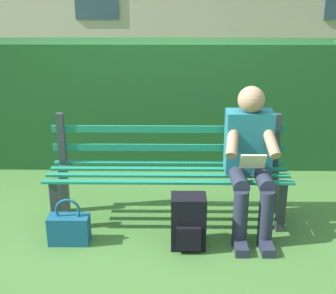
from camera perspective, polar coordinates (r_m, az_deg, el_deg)
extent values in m
plane|color=#3D6B2D|center=(4.10, 0.02, -9.04)|extent=(60.00, 60.00, 0.00)
cube|color=#2D3338|center=(3.95, 13.80, -7.13)|extent=(0.07, 0.07, 0.45)
cube|color=#2D3338|center=(3.97, -13.75, -6.99)|extent=(0.07, 0.07, 0.45)
cube|color=#2D3338|center=(4.24, 12.85, -5.17)|extent=(0.07, 0.07, 0.45)
cube|color=#2D3338|center=(4.26, -12.71, -5.05)|extent=(0.07, 0.07, 0.45)
cube|color=#197251|center=(4.10, 0.05, -1.99)|extent=(2.03, 0.06, 0.02)
cube|color=#197251|center=(3.97, 0.03, -2.73)|extent=(2.03, 0.06, 0.02)
cube|color=#197251|center=(3.84, 0.01, -3.53)|extent=(2.03, 0.06, 0.02)
cube|color=#197251|center=(3.71, -0.02, -4.38)|extent=(2.03, 0.06, 0.02)
cube|color=#2D3338|center=(4.11, 13.22, 1.00)|extent=(0.06, 0.06, 0.45)
cube|color=#2D3338|center=(4.13, -13.05, 1.09)|extent=(0.06, 0.06, 0.45)
cube|color=#197251|center=(4.04, 0.05, -0.07)|extent=(2.03, 0.02, 0.06)
cube|color=#197251|center=(3.99, 0.05, 2.23)|extent=(2.03, 0.02, 0.06)
cube|color=#1E6672|center=(3.88, 9.92, 0.68)|extent=(0.38, 0.22, 0.52)
sphere|color=#A57A5B|center=(3.76, 10.27, 5.78)|extent=(0.22, 0.22, 0.22)
cylinder|color=#232838|center=(3.79, 11.69, -3.78)|extent=(0.13, 0.42, 0.13)
cylinder|color=#232838|center=(3.75, 8.68, -3.80)|extent=(0.13, 0.42, 0.13)
cylinder|color=#232838|center=(3.71, 12.02, -8.66)|extent=(0.12, 0.12, 0.47)
cylinder|color=#232838|center=(3.67, 8.92, -8.73)|extent=(0.12, 0.12, 0.47)
cube|color=#232838|center=(3.73, 12.04, -11.92)|extent=(0.10, 0.24, 0.07)
cube|color=#232838|center=(3.70, 8.93, -12.02)|extent=(0.10, 0.24, 0.07)
cylinder|color=#A57A5B|center=(3.76, 12.55, 0.87)|extent=(0.14, 0.32, 0.26)
cylinder|color=#A57A5B|center=(3.71, 8.01, 0.90)|extent=(0.14, 0.32, 0.26)
cube|color=beige|center=(3.66, 10.46, -1.77)|extent=(0.20, 0.07, 0.13)
cube|color=#19471E|center=(5.27, 4.01, 5.46)|extent=(5.42, 0.67, 1.38)
sphere|color=#19471E|center=(5.35, -10.80, 9.91)|extent=(0.54, 0.54, 0.54)
cube|color=black|center=(3.63, 2.54, -9.18)|extent=(0.27, 0.20, 0.43)
cube|color=black|center=(3.57, 2.57, -11.30)|extent=(0.19, 0.04, 0.19)
cylinder|color=black|center=(3.72, 3.75, -8.06)|extent=(0.04, 0.04, 0.26)
cylinder|color=black|center=(3.71, 1.23, -8.06)|extent=(0.04, 0.04, 0.26)
cube|color=navy|center=(3.80, -12.13, -9.94)|extent=(0.32, 0.15, 0.24)
torus|color=navy|center=(3.72, -12.31, -7.69)|extent=(0.20, 0.02, 0.20)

